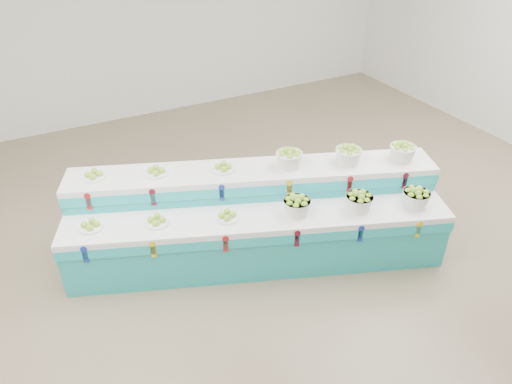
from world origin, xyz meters
The scene contains 15 objects.
ground centered at (0.00, 0.00, 0.00)m, with size 10.00×10.00×0.00m, color #76634C.
back_wall centered at (0.00, 5.00, 2.00)m, with size 10.00×10.00×0.00m, color silver.
display_stand centered at (-0.27, 0.31, 0.51)m, with size 4.33×1.11×1.02m, color #24ACAD, non-canonical shape.
plate_lower_left centered at (-2.05, 0.70, 0.77)m, with size 0.26×0.26×0.10m, color white.
plate_lower_mid centered at (-1.41, 0.46, 0.77)m, with size 0.26×0.26×0.10m, color white.
plate_lower_right centered at (-0.69, 0.19, 0.77)m, with size 0.26×0.26×0.10m, color white.
basket_lower_left centered at (0.02, -0.08, 0.83)m, with size 0.31×0.31×0.23m, color silver, non-canonical shape.
basket_lower_mid centered at (0.68, -0.33, 0.83)m, with size 0.31×0.31×0.23m, color silver, non-canonical shape.
basket_lower_right centered at (1.30, -0.57, 0.83)m, with size 0.31×0.31×0.23m, color silver, non-canonical shape.
plate_upper_left centered at (-1.86, 1.20, 1.07)m, with size 0.26×0.26×0.10m, color white.
plate_upper_mid centered at (-1.22, 0.96, 1.07)m, with size 0.26×0.26×0.10m, color white.
plate_upper_right centered at (-0.50, 0.69, 1.07)m, with size 0.26×0.26×0.10m, color white.
basket_upper_left centered at (0.21, 0.42, 1.13)m, with size 0.31×0.31×0.23m, color silver, non-canonical shape.
basket_upper_mid centered at (0.87, 0.17, 1.13)m, with size 0.31×0.31×0.23m, color silver, non-canonical shape.
basket_upper_right centered at (1.49, -0.07, 1.13)m, with size 0.31×0.31×0.23m, color silver, non-canonical shape.
Camera 1 is at (-2.35, -3.67, 3.80)m, focal length 33.24 mm.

